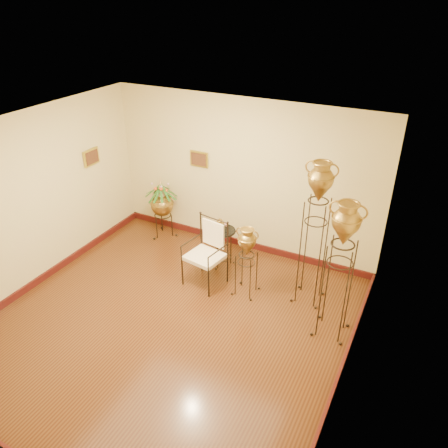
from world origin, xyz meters
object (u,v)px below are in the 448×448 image
at_px(amphora_tall, 315,233).
at_px(side_table, 222,246).
at_px(planter_urn, 162,202).
at_px(armchair, 205,254).
at_px(amphora_mid, 339,271).

relative_size(amphora_tall, side_table, 2.67).
bearing_deg(planter_urn, armchair, -34.24).
bearing_deg(amphora_mid, planter_urn, 161.53).
height_order(amphora_mid, side_table, amphora_mid).
height_order(amphora_tall, side_table, amphora_tall).
bearing_deg(amphora_mid, armchair, 174.77).
xyz_separation_m(planter_urn, armchair, (1.51, -1.03, -0.15)).
xyz_separation_m(amphora_tall, armchair, (-1.64, -0.38, -0.62)).
xyz_separation_m(amphora_mid, side_table, (-2.18, 0.83, -0.69)).
relative_size(amphora_mid, side_table, 2.39).
bearing_deg(amphora_tall, amphora_mid, -48.26).
height_order(amphora_mid, planter_urn, amphora_mid).
height_order(amphora_tall, armchair, amphora_tall).
xyz_separation_m(planter_urn, side_table, (1.49, -0.39, -0.35)).
bearing_deg(amphora_tall, side_table, 171.33).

